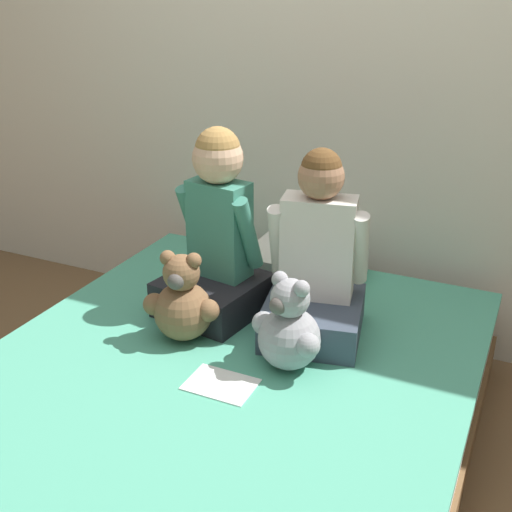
{
  "coord_description": "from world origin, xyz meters",
  "views": [
    {
      "loc": [
        0.84,
        -1.48,
        1.51
      ],
      "look_at": [
        0.0,
        0.31,
        0.64
      ],
      "focal_mm": 45.0,
      "sensor_mm": 36.0,
      "label": 1
    }
  ],
  "objects_px": {
    "pillow_at_headboard": "(304,264)",
    "child_on_left": "(216,238)",
    "child_on_right": "(316,266)",
    "teddy_bear_held_by_left_child": "(183,303)",
    "teddy_bear_held_by_right_child": "(289,330)",
    "bed": "(215,420)",
    "sign_card": "(221,384)"
  },
  "relations": [
    {
      "from": "teddy_bear_held_by_left_child",
      "to": "teddy_bear_held_by_right_child",
      "type": "bearing_deg",
      "value": -13.44
    },
    {
      "from": "bed",
      "to": "pillow_at_headboard",
      "type": "relative_size",
      "value": 4.27
    },
    {
      "from": "child_on_right",
      "to": "pillow_at_headboard",
      "type": "xyz_separation_m",
      "value": [
        -0.19,
        0.39,
        -0.19
      ]
    },
    {
      "from": "child_on_right",
      "to": "sign_card",
      "type": "xyz_separation_m",
      "value": [
        -0.14,
        -0.44,
        -0.24
      ]
    },
    {
      "from": "teddy_bear_held_by_left_child",
      "to": "child_on_right",
      "type": "bearing_deg",
      "value": 20.08
    },
    {
      "from": "teddy_bear_held_by_left_child",
      "to": "sign_card",
      "type": "distance_m",
      "value": 0.34
    },
    {
      "from": "child_on_right",
      "to": "teddy_bear_held_by_left_child",
      "type": "height_order",
      "value": "child_on_right"
    },
    {
      "from": "child_on_right",
      "to": "bed",
      "type": "bearing_deg",
      "value": -127.35
    },
    {
      "from": "teddy_bear_held_by_right_child",
      "to": "sign_card",
      "type": "xyz_separation_m",
      "value": [
        -0.15,
        -0.18,
        -0.13
      ]
    },
    {
      "from": "child_on_left",
      "to": "teddy_bear_held_by_left_child",
      "type": "xyz_separation_m",
      "value": [
        -0.0,
        -0.24,
        -0.15
      ]
    },
    {
      "from": "child_on_right",
      "to": "teddy_bear_held_by_right_child",
      "type": "height_order",
      "value": "child_on_right"
    },
    {
      "from": "sign_card",
      "to": "child_on_left",
      "type": "bearing_deg",
      "value": 119.04
    },
    {
      "from": "bed",
      "to": "sign_card",
      "type": "height_order",
      "value": "sign_card"
    },
    {
      "from": "child_on_left",
      "to": "child_on_right",
      "type": "height_order",
      "value": "child_on_left"
    },
    {
      "from": "bed",
      "to": "teddy_bear_held_by_right_child",
      "type": "bearing_deg",
      "value": 35.81
    },
    {
      "from": "child_on_left",
      "to": "teddy_bear_held_by_left_child",
      "type": "height_order",
      "value": "child_on_left"
    },
    {
      "from": "bed",
      "to": "pillow_at_headboard",
      "type": "xyz_separation_m",
      "value": [
        0.0,
        0.78,
        0.24
      ]
    },
    {
      "from": "pillow_at_headboard",
      "to": "child_on_left",
      "type": "bearing_deg",
      "value": -116.52
    },
    {
      "from": "teddy_bear_held_by_right_child",
      "to": "pillow_at_headboard",
      "type": "relative_size",
      "value": 0.7
    },
    {
      "from": "bed",
      "to": "sign_card",
      "type": "xyz_separation_m",
      "value": [
        0.05,
        -0.04,
        0.18
      ]
    },
    {
      "from": "child_on_left",
      "to": "sign_card",
      "type": "distance_m",
      "value": 0.57
    },
    {
      "from": "child_on_right",
      "to": "teddy_bear_held_by_right_child",
      "type": "relative_size",
      "value": 2.04
    },
    {
      "from": "teddy_bear_held_by_right_child",
      "to": "sign_card",
      "type": "height_order",
      "value": "teddy_bear_held_by_right_child"
    },
    {
      "from": "teddy_bear_held_by_left_child",
      "to": "pillow_at_headboard",
      "type": "height_order",
      "value": "teddy_bear_held_by_left_child"
    },
    {
      "from": "child_on_left",
      "to": "teddy_bear_held_by_right_child",
      "type": "distance_m",
      "value": 0.49
    },
    {
      "from": "sign_card",
      "to": "teddy_bear_held_by_right_child",
      "type": "bearing_deg",
      "value": 51.55
    },
    {
      "from": "bed",
      "to": "child_on_right",
      "type": "bearing_deg",
      "value": 64.28
    },
    {
      "from": "child_on_left",
      "to": "child_on_right",
      "type": "xyz_separation_m",
      "value": [
        0.38,
        0.0,
        -0.04
      ]
    },
    {
      "from": "teddy_bear_held_by_left_child",
      "to": "child_on_left",
      "type": "bearing_deg",
      "value": 77.3
    },
    {
      "from": "teddy_bear_held_by_right_child",
      "to": "teddy_bear_held_by_left_child",
      "type": "bearing_deg",
      "value": -161.02
    },
    {
      "from": "child_on_right",
      "to": "sign_card",
      "type": "relative_size",
      "value": 3.08
    },
    {
      "from": "bed",
      "to": "child_on_right",
      "type": "relative_size",
      "value": 3.01
    }
  ]
}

